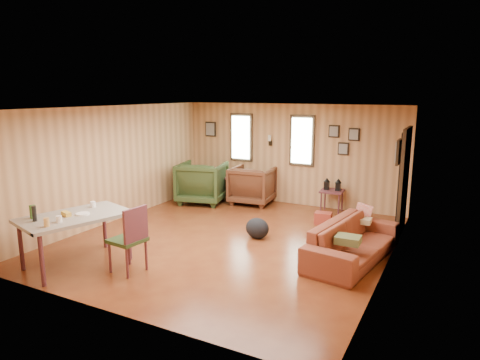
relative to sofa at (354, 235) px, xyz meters
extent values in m
cube|color=brown|center=(-2.23, -0.07, -0.43)|extent=(5.50, 6.00, 0.02)
cube|color=#997C5B|center=(-2.23, -0.07, 1.99)|extent=(5.50, 6.00, 0.02)
cube|color=tan|center=(-2.23, 2.94, 0.78)|extent=(5.50, 0.02, 2.40)
cube|color=tan|center=(-2.23, -3.08, 0.78)|extent=(5.50, 0.02, 2.40)
cube|color=tan|center=(-4.99, -0.07, 0.78)|extent=(0.02, 6.00, 2.40)
cube|color=tan|center=(0.53, -0.07, 0.78)|extent=(0.02, 6.00, 2.40)
cube|color=black|center=(-3.53, 2.90, 1.13)|extent=(0.60, 0.05, 1.20)
cube|color=#E0F2D1|center=(-3.53, 2.86, 1.13)|extent=(0.48, 0.04, 1.06)
cube|color=black|center=(-1.93, 2.90, 1.13)|extent=(0.60, 0.05, 1.20)
cube|color=#E0F2D1|center=(-1.93, 2.86, 1.13)|extent=(0.48, 0.04, 1.06)
cube|color=black|center=(-2.73, 2.88, 1.03)|extent=(0.07, 0.05, 0.12)
cylinder|color=silver|center=(-2.73, 2.82, 1.16)|extent=(0.07, 0.07, 0.14)
cube|color=black|center=(0.49, 1.88, 0.58)|extent=(0.06, 1.00, 2.05)
cube|color=black|center=(0.45, 1.88, 0.58)|extent=(0.04, 0.82, 1.90)
cube|color=black|center=(-1.18, 2.90, 1.38)|extent=(0.24, 0.04, 0.28)
cube|color=#9E998C|center=(-1.18, 2.87, 1.38)|extent=(0.19, 0.02, 0.22)
cube|color=black|center=(-0.73, 2.90, 1.33)|extent=(0.24, 0.04, 0.28)
cube|color=#9E998C|center=(-0.73, 2.87, 1.33)|extent=(0.19, 0.02, 0.22)
cube|color=black|center=(-0.95, 2.90, 1.00)|extent=(0.24, 0.04, 0.28)
cube|color=#9E998C|center=(-0.95, 2.87, 1.00)|extent=(0.19, 0.02, 0.22)
cube|color=black|center=(-4.43, 2.90, 1.30)|extent=(0.30, 0.04, 0.38)
cube|color=#9E998C|center=(-4.43, 2.87, 1.30)|extent=(0.24, 0.02, 0.31)
cube|color=black|center=(0.49, 0.78, 1.28)|extent=(0.04, 0.34, 0.42)
cube|color=#9E998C|center=(0.46, 0.78, 1.28)|extent=(0.02, 0.27, 0.34)
imported|color=brown|center=(0.00, 0.00, 0.00)|extent=(0.95, 2.23, 0.84)
imported|color=#522B18|center=(-3.00, 2.48, 0.08)|extent=(1.06, 1.00, 1.00)
imported|color=#2D3D1B|center=(-4.13, 1.99, 0.13)|extent=(1.28, 1.23, 1.10)
cube|color=brown|center=(-3.72, 2.58, 0.15)|extent=(0.73, 0.71, 0.04)
cube|color=brown|center=(-3.72, 2.58, -0.24)|extent=(0.66, 0.64, 0.03)
cylinder|color=brown|center=(-3.85, 2.30, -0.14)|extent=(0.05, 0.05, 0.56)
cylinder|color=brown|center=(-3.42, 2.49, -0.14)|extent=(0.05, 0.05, 0.56)
cylinder|color=brown|center=(-4.02, 2.68, -0.14)|extent=(0.05, 0.05, 0.56)
cylinder|color=brown|center=(-3.59, 2.87, -0.14)|extent=(0.05, 0.05, 0.56)
cube|color=brown|center=(-3.83, 2.53, 0.24)|extent=(0.10, 0.06, 0.13)
cube|color=brown|center=(-3.62, 2.63, 0.23)|extent=(0.09, 0.06, 0.12)
cube|color=brown|center=(-1.08, 2.59, 0.07)|extent=(0.52, 0.52, 0.04)
cylinder|color=brown|center=(-1.26, 2.38, -0.18)|extent=(0.04, 0.04, 0.49)
cylinder|color=brown|center=(-0.87, 2.41, -0.18)|extent=(0.04, 0.04, 0.49)
cylinder|color=brown|center=(-1.29, 2.78, -0.18)|extent=(0.04, 0.04, 0.49)
cylinder|color=brown|center=(-0.89, 2.80, -0.18)|extent=(0.04, 0.04, 0.49)
cube|color=black|center=(-1.20, 2.58, 0.18)|extent=(0.12, 0.12, 0.18)
cone|color=black|center=(-1.20, 2.58, 0.32)|extent=(0.16, 0.16, 0.10)
cube|color=black|center=(-0.95, 2.60, 0.18)|extent=(0.12, 0.12, 0.18)
cone|color=black|center=(-0.95, 2.60, 0.32)|extent=(0.16, 0.16, 0.10)
cube|color=maroon|center=(-0.99, 1.67, -0.30)|extent=(0.37, 0.29, 0.24)
ellipsoid|color=black|center=(-1.81, 0.23, -0.23)|extent=(0.52, 0.44, 0.39)
cube|color=#525731|center=(0.01, -0.43, 0.06)|extent=(0.38, 0.30, 0.12)
cube|color=red|center=(-0.05, 0.95, 0.14)|extent=(0.33, 0.09, 0.33)
cube|color=tan|center=(-0.02, 0.72, 0.04)|extent=(0.32, 0.25, 0.09)
cube|color=gray|center=(-3.79, -2.19, 0.36)|extent=(1.37, 1.79, 0.05)
cylinder|color=brown|center=(-4.38, -2.73, -0.04)|extent=(0.08, 0.08, 0.76)
cylinder|color=brown|center=(-3.61, -2.96, -0.04)|extent=(0.08, 0.08, 0.76)
cylinder|color=brown|center=(-3.98, -1.41, -0.04)|extent=(0.08, 0.08, 0.76)
cylinder|color=brown|center=(-3.21, -1.65, -0.04)|extent=(0.08, 0.08, 0.76)
cylinder|color=white|center=(-3.70, -2.54, 0.43)|extent=(0.11, 0.11, 0.10)
cylinder|color=white|center=(-3.89, -1.71, 0.43)|extent=(0.11, 0.11, 0.10)
cube|color=#2D6022|center=(-4.20, -2.59, 0.49)|extent=(0.09, 0.09, 0.20)
cylinder|color=black|center=(-4.05, -2.68, 0.50)|extent=(0.08, 0.08, 0.23)
cylinder|color=tan|center=(-3.68, -2.77, 0.45)|extent=(0.09, 0.09, 0.13)
cylinder|color=white|center=(-3.71, -2.10, 0.40)|extent=(0.26, 0.26, 0.02)
cube|color=gold|center=(-3.88, -2.27, 0.42)|extent=(0.21, 0.14, 0.06)
cube|color=#2D3D1B|center=(-2.91, -2.02, 0.07)|extent=(0.51, 0.51, 0.06)
cube|color=brown|center=(-2.71, -2.04, 0.35)|extent=(0.09, 0.44, 0.51)
cylinder|color=brown|center=(-3.11, -2.18, -0.18)|extent=(0.04, 0.04, 0.49)
cylinder|color=brown|center=(-2.74, -2.22, -0.18)|extent=(0.04, 0.04, 0.49)
cylinder|color=brown|center=(-3.07, -1.81, -0.18)|extent=(0.04, 0.04, 0.49)
cylinder|color=brown|center=(-2.70, -1.85, -0.18)|extent=(0.04, 0.04, 0.49)
camera|label=1|loc=(1.40, -6.63, 2.25)|focal=32.00mm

